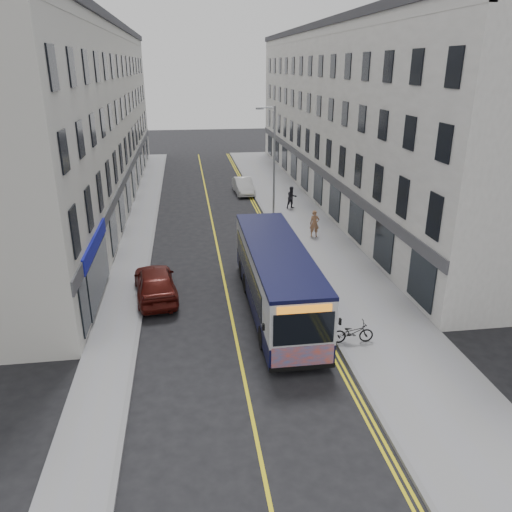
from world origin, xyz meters
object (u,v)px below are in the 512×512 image
object	(u,v)px
bicycle	(353,332)
pedestrian_far	(292,198)
streetlamp	(273,162)
car_maroon	(155,282)
city_bus	(276,276)
pedestrian_near	(314,224)
car_white	(243,186)

from	to	relation	value
bicycle	pedestrian_far	distance (m)	19.93
streetlamp	pedestrian_far	distance (m)	5.26
pedestrian_far	car_maroon	size ratio (longest dim) A/B	0.37
city_bus	pedestrian_far	distance (m)	16.98
bicycle	streetlamp	bearing A→B (deg)	4.09
pedestrian_near	pedestrian_far	distance (m)	6.81
pedestrian_far	car_white	world-z (taller)	pedestrian_far
streetlamp	bicycle	bearing A→B (deg)	-88.69
bicycle	pedestrian_near	distance (m)	13.17
car_maroon	pedestrian_far	bearing A→B (deg)	-131.33
city_bus	car_maroon	xyz separation A→B (m)	(-5.47, 2.11, -0.89)
pedestrian_far	car_maroon	distance (m)	17.29
pedestrian_near	pedestrian_far	bearing A→B (deg)	95.99
car_white	pedestrian_far	bearing A→B (deg)	-64.43
car_white	city_bus	bearing A→B (deg)	-95.75
streetlamp	city_bus	world-z (taller)	streetlamp
pedestrian_near	streetlamp	bearing A→B (deg)	127.84
pedestrian_near	bicycle	bearing A→B (deg)	-92.07
city_bus	streetlamp	bearing A→B (deg)	80.83
city_bus	bicycle	world-z (taller)	city_bus
bicycle	car_white	distance (m)	25.57
city_bus	pedestrian_near	world-z (taller)	city_bus
pedestrian_near	car_maroon	world-z (taller)	pedestrian_near
streetlamp	bicycle	size ratio (longest dim) A/B	4.77
bicycle	pedestrian_near	bearing A→B (deg)	-4.93
bicycle	pedestrian_near	size ratio (longest dim) A/B	0.98
pedestrian_far	car_maroon	world-z (taller)	pedestrian_far
pedestrian_far	car_maroon	xyz separation A→B (m)	(-9.67, -14.33, -0.18)
streetlamp	pedestrian_near	distance (m)	5.27
streetlamp	car_white	xyz separation A→B (m)	(-0.97, 9.09, -3.70)
bicycle	car_white	world-z (taller)	car_white
bicycle	pedestrian_near	world-z (taller)	pedestrian_near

